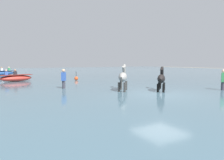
% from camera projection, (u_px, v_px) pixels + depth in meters
% --- Properties ---
extents(ground_plane, '(120.00, 120.00, 0.00)m').
position_uv_depth(ground_plane, '(161.00, 101.00, 10.72)').
color(ground_plane, gray).
extents(water_surface, '(90.00, 90.00, 0.39)m').
position_uv_depth(water_surface, '(86.00, 82.00, 19.30)').
color(water_surface, '#476675').
rests_on(water_surface, ground).
extents(horse_lead_grey, '(1.39, 1.56, 1.94)m').
position_uv_depth(horse_lead_grey, '(123.00, 78.00, 11.85)').
color(horse_lead_grey, gray).
rests_on(horse_lead_grey, ground).
extents(horse_trailing_black, '(1.41, 1.34, 1.80)m').
position_uv_depth(horse_trailing_black, '(161.00, 79.00, 11.67)').
color(horse_trailing_black, black).
rests_on(horse_trailing_black, ground).
extents(boat_distant_west, '(2.81, 1.47, 1.05)m').
position_uv_depth(boat_distant_west, '(16.00, 78.00, 17.71)').
color(boat_distant_west, '#BC382D').
rests_on(boat_distant_west, water_surface).
extents(boat_mid_channel, '(3.28, 2.19, 1.08)m').
position_uv_depth(boat_mid_channel, '(2.00, 73.00, 25.65)').
color(boat_mid_channel, '#28518E').
rests_on(boat_mid_channel, water_surface).
extents(person_onlooker_left, '(0.38, 0.34, 1.63)m').
position_uv_depth(person_onlooker_left, '(223.00, 82.00, 12.07)').
color(person_onlooker_left, '#383842').
rests_on(person_onlooker_left, ground).
extents(person_wading_close, '(0.36, 0.37, 1.63)m').
position_uv_depth(person_wading_close, '(64.00, 81.00, 12.85)').
color(person_wading_close, '#383842').
rests_on(person_wading_close, ground).
extents(channel_buoy, '(0.35, 0.35, 0.80)m').
position_uv_depth(channel_buoy, '(76.00, 78.00, 18.73)').
color(channel_buoy, '#E54C1E').
rests_on(channel_buoy, water_surface).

